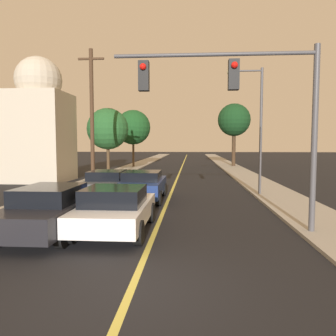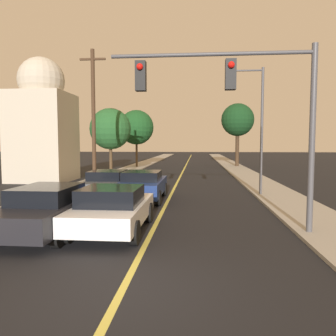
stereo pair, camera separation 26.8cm
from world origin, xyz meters
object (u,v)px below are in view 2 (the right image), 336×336
at_px(traffic_signal_mast, 241,97).
at_px(utility_pole_left, 94,116).
at_px(car_outer_lane_front, 50,208).
at_px(tree_right_near, 238,120).
at_px(car_outer_lane_second, 109,183).
at_px(car_near_lane_front, 113,208).
at_px(tree_left_far, 136,127).
at_px(domed_building_left, 43,123).
at_px(tree_left_near, 110,129).
at_px(streetlamp_right, 253,113).
at_px(car_near_lane_second, 143,185).

bearing_deg(traffic_signal_mast, utility_pole_left, 128.14).
bearing_deg(car_outer_lane_front, tree_right_near, 72.50).
height_order(car_outer_lane_front, car_outer_lane_second, car_outer_lane_front).
distance_m(car_near_lane_front, car_outer_lane_front, 1.95).
relative_size(car_near_lane_front, tree_left_far, 0.66).
xyz_separation_m(car_outer_lane_front, domed_building_left, (-6.77, 13.58, 3.51)).
xyz_separation_m(car_near_lane_front, car_outer_lane_front, (-1.94, -0.22, 0.02)).
distance_m(car_outer_lane_front, tree_left_near, 18.84).
xyz_separation_m(streetlamp_right, tree_right_near, (1.80, 21.62, 1.10)).
xyz_separation_m(car_near_lane_second, car_outer_lane_second, (-1.94, 0.83, -0.02)).
bearing_deg(streetlamp_right, car_near_lane_front, -126.07).
xyz_separation_m(car_outer_lane_second, tree_right_near, (9.28, 22.63, 4.75)).
bearing_deg(car_outer_lane_second, domed_building_left, 134.99).
bearing_deg(tree_right_near, car_outer_lane_second, -112.30).
relative_size(car_near_lane_second, car_outer_lane_second, 1.00).
bearing_deg(utility_pole_left, car_outer_lane_second, -61.66).
height_order(car_near_lane_second, domed_building_left, domed_building_left).
relative_size(car_near_lane_front, streetlamp_right, 0.65).
bearing_deg(domed_building_left, tree_right_near, 44.63).
xyz_separation_m(traffic_signal_mast, tree_left_far, (-8.27, 27.18, 0.42)).
bearing_deg(utility_pole_left, traffic_signal_mast, -51.86).
relative_size(tree_left_near, domed_building_left, 0.63).
bearing_deg(utility_pole_left, tree_left_far, 91.81).
height_order(utility_pole_left, tree_right_near, utility_pole_left).
bearing_deg(car_near_lane_second, domed_building_left, 138.90).
bearing_deg(traffic_signal_mast, streetlamp_right, 77.94).
bearing_deg(utility_pole_left, domed_building_left, 145.66).
distance_m(car_outer_lane_second, streetlamp_right, 8.38).
height_order(traffic_signal_mast, tree_left_far, tree_left_far).
bearing_deg(utility_pole_left, car_outer_lane_front, -79.81).
height_order(car_outer_lane_second, streetlamp_right, streetlamp_right).
bearing_deg(tree_right_near, streetlamp_right, -94.77).
xyz_separation_m(car_outer_lane_second, streetlamp_right, (7.48, 1.01, 3.65)).
relative_size(traffic_signal_mast, utility_pole_left, 0.73).
xyz_separation_m(utility_pole_left, tree_left_far, (-0.55, 17.35, 0.12)).
distance_m(car_near_lane_second, tree_left_near, 13.67).
relative_size(car_outer_lane_second, streetlamp_right, 0.68).
bearing_deg(streetlamp_right, tree_left_near, 134.82).
bearing_deg(tree_left_near, domed_building_left, -128.86).
distance_m(traffic_signal_mast, tree_left_near, 20.01).
height_order(utility_pole_left, tree_left_far, utility_pole_left).
bearing_deg(traffic_signal_mast, tree_right_near, 83.34).
bearing_deg(tree_right_near, utility_pole_left, -120.04).
bearing_deg(car_outer_lane_second, traffic_signal_mast, -47.53).
xyz_separation_m(streetlamp_right, tree_left_near, (-10.44, 10.50, -0.36)).
xyz_separation_m(car_outer_lane_front, tree_right_near, (9.28, 29.43, 4.73)).
xyz_separation_m(car_near_lane_front, tree_right_near, (7.34, 29.22, 4.75)).
xyz_separation_m(traffic_signal_mast, domed_building_left, (-12.66, 13.21, 0.08)).
height_order(traffic_signal_mast, utility_pole_left, utility_pole_left).
height_order(car_near_lane_second, tree_left_near, tree_left_near).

